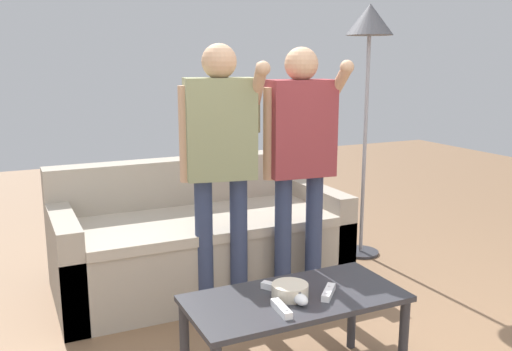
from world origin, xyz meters
The scene contains 10 objects.
couch centered at (-0.02, 1.31, 0.29)m, with size 1.86×0.89×0.81m.
coffee_table centered at (-0.04, -0.04, 0.39)m, with size 0.97×0.47×0.45m.
snack_bowl centered at (-0.06, -0.04, 0.48)m, with size 0.16×0.16×0.06m, color beige.
game_remote_nunchuk centered at (-0.06, -0.13, 0.48)m, with size 0.06×0.09×0.05m.
floor_lamp centered at (1.31, 1.32, 1.62)m, with size 0.34×0.34×1.87m.
player_right centered at (0.42, 0.74, 0.98)m, with size 0.45×0.36×1.55m.
player_center centered at (-0.04, 0.83, 0.99)m, with size 0.45×0.41×1.57m.
game_remote_wand_near centered at (-0.17, -0.16, 0.47)m, with size 0.05×0.16×0.03m.
game_remote_wand_far centered at (0.10, -0.10, 0.47)m, with size 0.13×0.14×0.03m.
game_remote_wand_spare centered at (-0.08, 0.04, 0.47)m, with size 0.12×0.15×0.03m.
Camera 1 is at (-1.16, -2.03, 1.48)m, focal length 38.63 mm.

